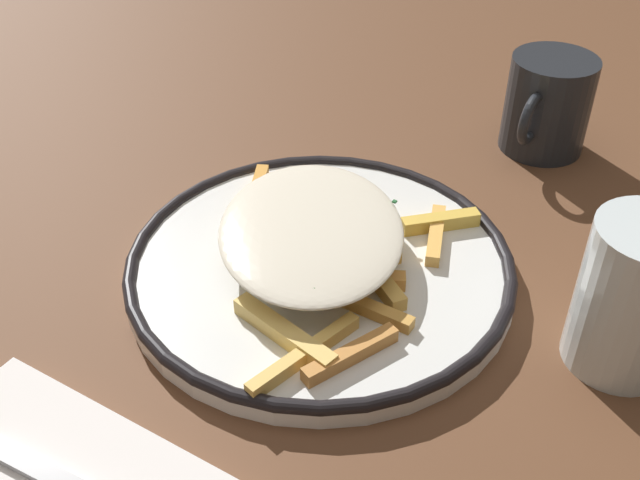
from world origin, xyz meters
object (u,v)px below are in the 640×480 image
(fries_heap, at_px, (319,237))
(water_glass, at_px, (634,297))
(plate, at_px, (320,265))
(coffee_mug, at_px, (547,105))

(fries_heap, distance_m, water_glass, 0.22)
(water_glass, bearing_deg, plate, -79.41)
(fries_heap, xyz_separation_m, water_glass, (-0.04, 0.22, 0.02))
(plate, xyz_separation_m, water_glass, (-0.04, 0.22, 0.04))
(plate, relative_size, fries_heap, 1.16)
(water_glass, bearing_deg, coffee_mug, -148.85)
(fries_heap, bearing_deg, plate, 53.55)
(water_glass, distance_m, coffee_mug, 0.28)
(fries_heap, bearing_deg, water_glass, 100.24)
(fries_heap, height_order, water_glass, water_glass)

